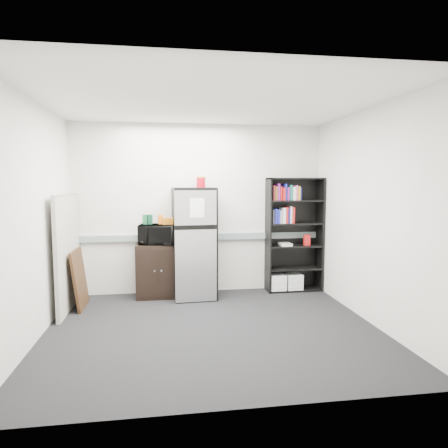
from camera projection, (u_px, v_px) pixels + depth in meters
name	position (u px, v px, depth m)	size (l,w,h in m)	color
floor	(213.00, 329.00, 4.85)	(4.00, 4.00, 0.00)	black
wall_back	(200.00, 209.00, 6.43)	(4.00, 0.02, 2.70)	silver
wall_right	(371.00, 216.00, 5.00)	(0.02, 3.50, 2.70)	silver
wall_left	(33.00, 221.00, 4.41)	(0.02, 3.50, 2.70)	silver
ceiling	(212.00, 101.00, 4.57)	(4.00, 3.50, 0.02)	white
electrical_raceway	(200.00, 237.00, 6.45)	(3.92, 0.05, 0.10)	gray
wall_note	(178.00, 197.00, 6.35)	(0.14, 0.00, 0.10)	white
bookshelf	(293.00, 232.00, 6.51)	(0.90, 0.34, 1.85)	black
cubicle_partition	(68.00, 252.00, 5.54)	(0.06, 1.30, 1.62)	gray
cabinet	(158.00, 270.00, 6.18)	(0.67, 0.45, 0.84)	black
microwave	(158.00, 234.00, 6.11)	(0.55, 0.37, 0.30)	black
snack_box_a	(145.00, 219.00, 6.09)	(0.07, 0.05, 0.15)	#18552F
snack_box_b	(150.00, 219.00, 6.10)	(0.07, 0.05, 0.15)	#0D3925
snack_box_c	(160.00, 220.00, 6.13)	(0.07, 0.05, 0.14)	orange
snack_bag	(168.00, 221.00, 6.10)	(0.18, 0.10, 0.10)	orange
refrigerator	(194.00, 243.00, 6.14)	(0.67, 0.70, 1.70)	black
coffee_can	(201.00, 181.00, 6.19)	(0.14, 0.14, 0.19)	#AC0717
framed_poster	(80.00, 279.00, 5.66)	(0.14, 0.65, 0.83)	black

